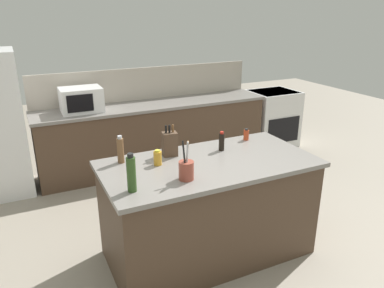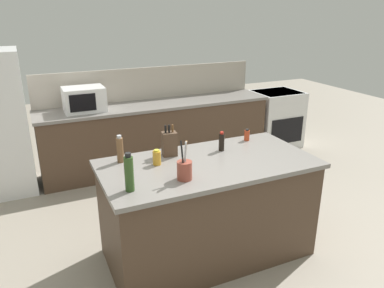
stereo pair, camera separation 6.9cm
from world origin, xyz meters
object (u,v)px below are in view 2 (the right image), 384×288
at_px(range_oven, 275,118).
at_px(knife_block, 169,144).
at_px(olive_oil_bottle, 129,173).
at_px(honey_jar, 157,158).
at_px(utensil_crock, 185,170).
at_px(pepper_grinder, 120,150).
at_px(spice_jar_paprika, 247,135).
at_px(soy_sauce_bottle, 222,142).
at_px(microwave, 84,99).

relative_size(range_oven, knife_block, 3.17).
relative_size(olive_oil_bottle, honey_jar, 2.20).
xyz_separation_m(utensil_crock, honey_jar, (-0.10, 0.37, -0.02)).
relative_size(olive_oil_bottle, pepper_grinder, 1.22).
xyz_separation_m(spice_jar_paprika, soy_sauce_bottle, (-0.37, -0.15, 0.03)).
relative_size(knife_block, spice_jar_paprika, 2.41).
height_order(range_oven, knife_block, knife_block).
xyz_separation_m(microwave, spice_jar_paprika, (1.30, -1.85, -0.10)).
bearing_deg(knife_block, pepper_grinder, -176.92).
bearing_deg(utensil_crock, olive_oil_bottle, -178.55).
relative_size(soy_sauce_bottle, honey_jar, 1.36).
bearing_deg(olive_oil_bottle, soy_sauce_bottle, 23.67).
height_order(range_oven, honey_jar, honey_jar).
bearing_deg(range_oven, microwave, 180.00).
distance_m(range_oven, spice_jar_paprika, 2.61).
relative_size(knife_block, olive_oil_bottle, 0.97).
bearing_deg(utensil_crock, range_oven, 41.98).
distance_m(utensil_crock, honey_jar, 0.38).
xyz_separation_m(range_oven, utensil_crock, (-2.70, -2.43, 0.56)).
height_order(utensil_crock, soy_sauce_bottle, utensil_crock).
bearing_deg(range_oven, knife_block, -143.97).
relative_size(range_oven, soy_sauce_bottle, 4.97).
bearing_deg(pepper_grinder, knife_block, -4.04).
bearing_deg(olive_oil_bottle, microwave, 88.11).
bearing_deg(pepper_grinder, microwave, 89.79).
xyz_separation_m(range_oven, spice_jar_paprika, (-1.77, -1.85, 0.53)).
distance_m(utensil_crock, olive_oil_bottle, 0.45).
bearing_deg(range_oven, olive_oil_bottle, -142.17).
xyz_separation_m(olive_oil_bottle, pepper_grinder, (0.07, 0.56, -0.02)).
bearing_deg(pepper_grinder, spice_jar_paprika, 1.04).
distance_m(utensil_crock, spice_jar_paprika, 1.10).
distance_m(olive_oil_bottle, pepper_grinder, 0.57).
xyz_separation_m(range_oven, pepper_grinder, (-3.07, -1.88, 0.59)).
height_order(microwave, honey_jar, microwave).
bearing_deg(honey_jar, range_oven, 36.38).
bearing_deg(olive_oil_bottle, utensil_crock, 1.45).
xyz_separation_m(utensil_crock, olive_oil_bottle, (-0.44, -0.01, 0.06)).
bearing_deg(olive_oil_bottle, knife_block, 45.72).
height_order(spice_jar_paprika, pepper_grinder, pepper_grinder).
distance_m(range_oven, microwave, 3.13).
bearing_deg(microwave, honey_jar, -82.75).
relative_size(utensil_crock, soy_sauce_bottle, 1.73).
xyz_separation_m(range_oven, knife_block, (-2.63, -1.91, 0.59)).
bearing_deg(pepper_grinder, honey_jar, -34.62).
height_order(soy_sauce_bottle, pepper_grinder, pepper_grinder).
bearing_deg(honey_jar, spice_jar_paprika, 11.44).
relative_size(knife_block, utensil_crock, 0.91).
relative_size(soy_sauce_bottle, olive_oil_bottle, 0.62).
distance_m(microwave, pepper_grinder, 1.88).
bearing_deg(olive_oil_bottle, spice_jar_paprika, 23.08).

